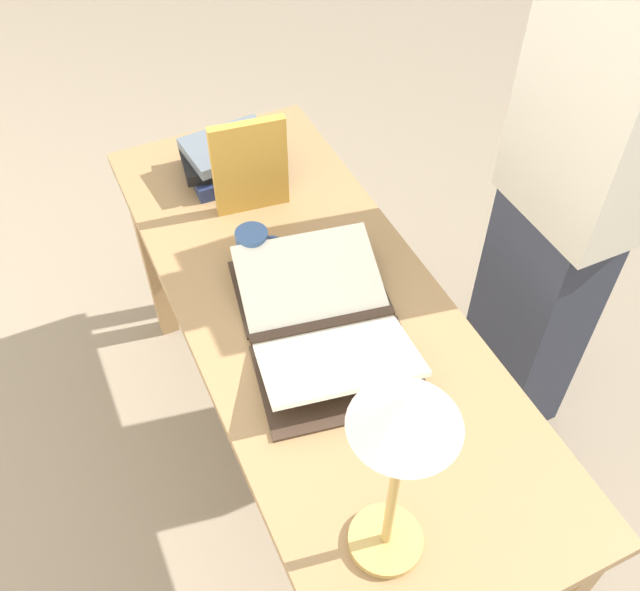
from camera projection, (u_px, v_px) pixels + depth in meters
name	position (u px, v px, depth m)	size (l,w,h in m)	color
ground_plane	(315.00, 463.00, 2.25)	(12.00, 12.00, 0.00)	gray
reading_desk	(314.00, 333.00, 1.76)	(1.57, 0.61, 0.76)	#937047
open_book	(323.00, 322.00, 1.61)	(0.57, 0.43, 0.09)	#38281E
book_stack_tall	(232.00, 157.00, 1.98)	(0.22, 0.29, 0.10)	#1E284C
book_standing_upright	(250.00, 167.00, 1.82)	(0.05, 0.20, 0.26)	#BC8933
reading_lamp	(403.00, 435.00, 1.02)	(0.17, 0.17, 0.47)	tan
coffee_mug	(253.00, 246.00, 1.74)	(0.08, 0.11, 0.09)	#335184
person_reader	(566.00, 204.00, 1.80)	(0.36, 0.22, 1.70)	#2D3342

